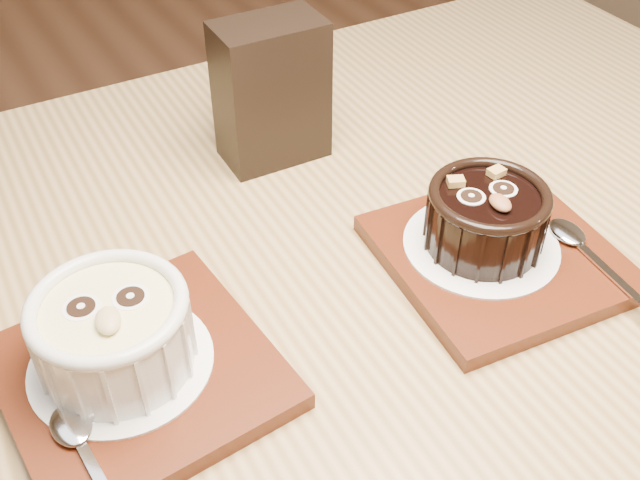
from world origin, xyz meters
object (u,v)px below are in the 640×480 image
Objects in this scene: tray_right at (498,256)px; condiment_stand at (271,92)px; tray_left at (139,375)px; ramekin_white at (113,330)px; table at (313,355)px; ramekin_dark at (486,215)px.

condiment_stand is at bearing 109.12° from tray_right.
tray_left is 1.00× the size of tray_right.
ramekin_white reaches higher than tray_right.
condiment_stand reaches higher than table.
ramekin_dark is (0.29, -0.02, 0.04)m from tray_left.
ramekin_white is (-0.01, 0.01, 0.04)m from tray_left.
tray_right is 1.83× the size of ramekin_dark.
ramekin_white reaches higher than tray_left.
condiment_stand reaches higher than tray_left.
ramekin_white is 0.30m from ramekin_dark.
ramekin_white is at bearing -139.17° from condiment_stand.
table is 12.49× the size of ramekin_dark.
tray_left is at bearing -34.97° from ramekin_white.
condiment_stand reaches higher than ramekin_dark.
table is 0.19m from tray_left.
ramekin_dark is (0.30, -0.03, -0.00)m from ramekin_white.
tray_right is at bearing -6.57° from tray_left.
tray_right is (0.30, -0.03, 0.00)m from tray_left.
tray_right is at bearing -41.09° from ramekin_dark.
table is 0.22m from ramekin_white.
tray_right is (0.31, -0.04, -0.04)m from ramekin_white.
ramekin_white is at bearing -175.62° from ramekin_dark.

